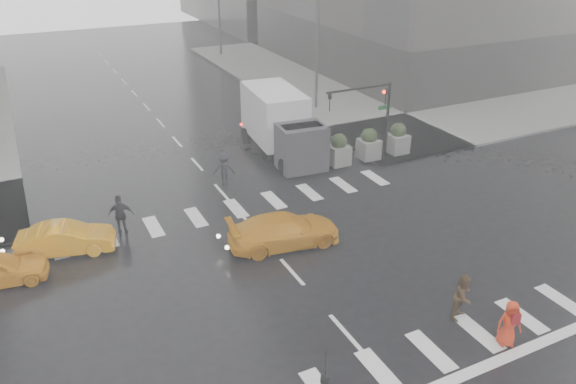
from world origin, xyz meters
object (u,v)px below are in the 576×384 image
pedestrian_brown (464,296)px  pedestrian_orange (510,323)px  taxi_mid (66,239)px  traffic_signal_pole (373,107)px  box_truck (281,123)px

pedestrian_brown → pedestrian_orange: size_ratio=1.04×
pedestrian_brown → taxi_mid: bearing=114.1°
pedestrian_orange → taxi_mid: pedestrian_orange is taller
traffic_signal_pole → taxi_mid: size_ratio=1.16×
pedestrian_brown → pedestrian_orange: 1.77m
pedestrian_orange → taxi_mid: bearing=159.9°
traffic_signal_pole → taxi_mid: 17.12m
pedestrian_brown → box_truck: bearing=62.9°
pedestrian_orange → taxi_mid: size_ratio=0.42×
traffic_signal_pole → taxi_mid: (-16.72, -2.56, -2.58)m
pedestrian_brown → box_truck: 16.30m
pedestrian_brown → taxi_mid: pedestrian_brown is taller
pedestrian_brown → pedestrian_orange: pedestrian_brown is taller
taxi_mid → box_truck: box_truck is taller
traffic_signal_pole → taxi_mid: bearing=-171.3°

